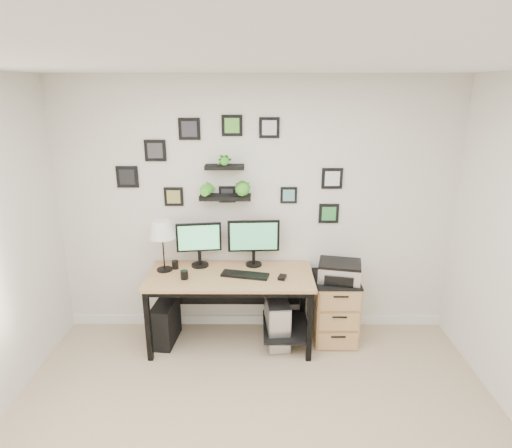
{
  "coord_description": "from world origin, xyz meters",
  "views": [
    {
      "loc": [
        0.02,
        -2.15,
        2.48
      ],
      "look_at": [
        0.0,
        1.83,
        1.2
      ],
      "focal_mm": 30.0,
      "sensor_mm": 36.0,
      "label": 1
    }
  ],
  "objects_px": {
    "monitor_left": "(199,241)",
    "file_cabinet": "(335,308)",
    "table_lamp": "(162,231)",
    "pc_tower_grey": "(277,320)",
    "printer": "(340,271)",
    "desk": "(234,285)",
    "pc_tower_black": "(166,322)",
    "monitor_right": "(254,239)",
    "mug": "(184,275)"
  },
  "relations": [
    {
      "from": "mug",
      "to": "file_cabinet",
      "type": "height_order",
      "value": "mug"
    },
    {
      "from": "desk",
      "to": "monitor_right",
      "type": "distance_m",
      "value": 0.49
    },
    {
      "from": "pc_tower_grey",
      "to": "printer",
      "type": "distance_m",
      "value": 0.8
    },
    {
      "from": "desk",
      "to": "pc_tower_black",
      "type": "relative_size",
      "value": 3.72
    },
    {
      "from": "monitor_left",
      "to": "printer",
      "type": "xyz_separation_m",
      "value": [
        1.39,
        -0.15,
        -0.25
      ]
    },
    {
      "from": "desk",
      "to": "table_lamp",
      "type": "height_order",
      "value": "table_lamp"
    },
    {
      "from": "file_cabinet",
      "to": "printer",
      "type": "bearing_deg",
      "value": -62.29
    },
    {
      "from": "monitor_right",
      "to": "pc_tower_black",
      "type": "relative_size",
      "value": 1.2
    },
    {
      "from": "desk",
      "to": "file_cabinet",
      "type": "relative_size",
      "value": 2.39
    },
    {
      "from": "desk",
      "to": "monitor_left",
      "type": "height_order",
      "value": "monitor_left"
    },
    {
      "from": "monitor_left",
      "to": "pc_tower_black",
      "type": "distance_m",
      "value": 0.89
    },
    {
      "from": "table_lamp",
      "to": "file_cabinet",
      "type": "height_order",
      "value": "table_lamp"
    },
    {
      "from": "table_lamp",
      "to": "file_cabinet",
      "type": "bearing_deg",
      "value": -0.26
    },
    {
      "from": "table_lamp",
      "to": "file_cabinet",
      "type": "xyz_separation_m",
      "value": [
        1.7,
        -0.01,
        -0.83
      ]
    },
    {
      "from": "desk",
      "to": "monitor_left",
      "type": "xyz_separation_m",
      "value": [
        -0.35,
        0.17,
        0.39
      ]
    },
    {
      "from": "monitor_left",
      "to": "pc_tower_grey",
      "type": "bearing_deg",
      "value": -13.72
    },
    {
      "from": "desk",
      "to": "monitor_right",
      "type": "relative_size",
      "value": 3.1
    },
    {
      "from": "desk",
      "to": "pc_tower_grey",
      "type": "height_order",
      "value": "desk"
    },
    {
      "from": "table_lamp",
      "to": "pc_tower_grey",
      "type": "relative_size",
      "value": 1.03
    },
    {
      "from": "pc_tower_black",
      "to": "file_cabinet",
      "type": "height_order",
      "value": "file_cabinet"
    },
    {
      "from": "printer",
      "to": "pc_tower_grey",
      "type": "bearing_deg",
      "value": -175.76
    },
    {
      "from": "monitor_left",
      "to": "mug",
      "type": "height_order",
      "value": "monitor_left"
    },
    {
      "from": "printer",
      "to": "mug",
      "type": "bearing_deg",
      "value": -173.95
    },
    {
      "from": "monitor_right",
      "to": "mug",
      "type": "bearing_deg",
      "value": -153.58
    },
    {
      "from": "pc_tower_black",
      "to": "printer",
      "type": "distance_m",
      "value": 1.81
    },
    {
      "from": "desk",
      "to": "pc_tower_black",
      "type": "xyz_separation_m",
      "value": [
        -0.7,
        -0.02,
        -0.41
      ]
    },
    {
      "from": "monitor_left",
      "to": "pc_tower_black",
      "type": "height_order",
      "value": "monitor_left"
    },
    {
      "from": "monitor_left",
      "to": "table_lamp",
      "type": "relative_size",
      "value": 0.88
    },
    {
      "from": "pc_tower_black",
      "to": "file_cabinet",
      "type": "xyz_separation_m",
      "value": [
        1.71,
        0.08,
        0.12
      ]
    },
    {
      "from": "mug",
      "to": "pc_tower_black",
      "type": "distance_m",
      "value": 0.63
    },
    {
      "from": "pc_tower_grey",
      "to": "monitor_left",
      "type": "bearing_deg",
      "value": 166.28
    },
    {
      "from": "monitor_right",
      "to": "pc_tower_black",
      "type": "xyz_separation_m",
      "value": [
        -0.89,
        -0.21,
        -0.82
      ]
    },
    {
      "from": "table_lamp",
      "to": "printer",
      "type": "bearing_deg",
      "value": -1.41
    },
    {
      "from": "file_cabinet",
      "to": "printer",
      "type": "xyz_separation_m",
      "value": [
        0.02,
        -0.03,
        0.43
      ]
    },
    {
      "from": "monitor_left",
      "to": "file_cabinet",
      "type": "bearing_deg",
      "value": -4.62
    },
    {
      "from": "mug",
      "to": "pc_tower_grey",
      "type": "bearing_deg",
      "value": 7.27
    },
    {
      "from": "file_cabinet",
      "to": "printer",
      "type": "relative_size",
      "value": 1.47
    },
    {
      "from": "desk",
      "to": "mug",
      "type": "height_order",
      "value": "mug"
    },
    {
      "from": "pc_tower_grey",
      "to": "file_cabinet",
      "type": "bearing_deg",
      "value": 7.72
    },
    {
      "from": "table_lamp",
      "to": "file_cabinet",
      "type": "distance_m",
      "value": 1.89
    },
    {
      "from": "pc_tower_black",
      "to": "pc_tower_grey",
      "type": "height_order",
      "value": "pc_tower_grey"
    },
    {
      "from": "mug",
      "to": "file_cabinet",
      "type": "relative_size",
      "value": 0.12
    },
    {
      "from": "mug",
      "to": "pc_tower_grey",
      "type": "height_order",
      "value": "mug"
    },
    {
      "from": "desk",
      "to": "table_lamp",
      "type": "xyz_separation_m",
      "value": [
        -0.69,
        0.07,
        0.54
      ]
    },
    {
      "from": "pc_tower_grey",
      "to": "desk",
      "type": "bearing_deg",
      "value": 177.11
    },
    {
      "from": "desk",
      "to": "pc_tower_black",
      "type": "height_order",
      "value": "desk"
    },
    {
      "from": "desk",
      "to": "table_lamp",
      "type": "distance_m",
      "value": 0.88
    },
    {
      "from": "monitor_left",
      "to": "pc_tower_grey",
      "type": "height_order",
      "value": "monitor_left"
    },
    {
      "from": "monitor_left",
      "to": "pc_tower_black",
      "type": "relative_size",
      "value": 1.06
    },
    {
      "from": "table_lamp",
      "to": "pc_tower_grey",
      "type": "distance_m",
      "value": 1.45
    }
  ]
}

